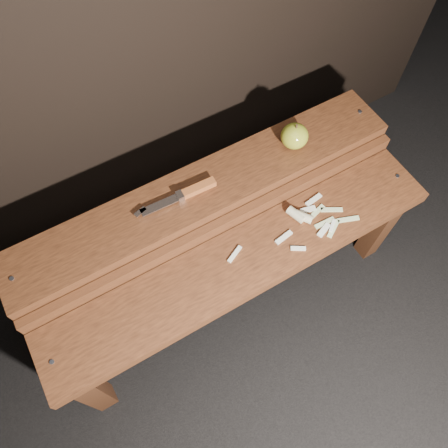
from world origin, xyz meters
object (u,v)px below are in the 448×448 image
apple (294,136)px  knife (189,192)px  bench_front_tier (245,271)px  bench_rear_tier (206,203)px

apple → knife: apple is taller
bench_front_tier → bench_rear_tier: (0.00, 0.23, 0.06)m
bench_rear_tier → knife: size_ratio=4.88×
apple → knife: size_ratio=0.35×
bench_rear_tier → knife: 0.11m
knife → bench_rear_tier: bearing=-3.6°
knife → bench_front_tier: bearing=-77.5°
bench_rear_tier → apple: size_ratio=13.93×
bench_front_tier → apple: size_ratio=13.93×
knife → apple: bearing=0.2°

